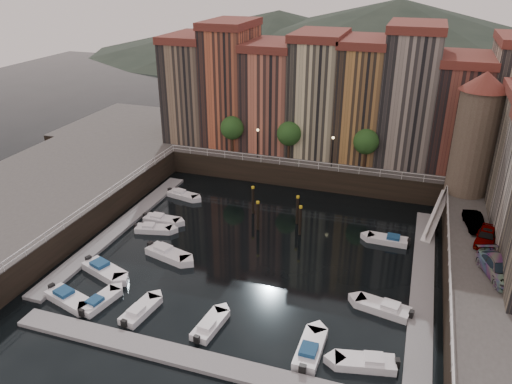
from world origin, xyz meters
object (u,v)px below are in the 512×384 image
(corner_tower, at_px, (476,132))
(boat_left_1, at_px, (104,270))
(car_a, at_px, (486,237))
(car_c, at_px, (499,269))
(gangway, at_px, (436,214))
(boat_left_0, at_px, (68,298))
(boat_left_2, at_px, (153,229))
(car_b, at_px, (474,222))
(mooring_pilings, at_px, (277,212))

(corner_tower, bearing_deg, boat_left_1, -144.08)
(car_a, xyz_separation_m, car_c, (0.55, -5.56, 0.04))
(gangway, xyz_separation_m, boat_left_0, (-30.20, -23.96, -1.54))
(corner_tower, bearing_deg, car_c, -83.89)
(boat_left_2, bearing_deg, car_c, -17.14)
(car_a, distance_m, car_b, 3.03)
(corner_tower, xyz_separation_m, car_c, (1.86, -17.36, -6.41))
(mooring_pilings, relative_size, boat_left_0, 1.36)
(corner_tower, relative_size, boat_left_0, 2.75)
(gangway, relative_size, car_c, 1.55)
(gangway, distance_m, car_a, 8.62)
(gangway, bearing_deg, boat_left_1, -147.23)
(corner_tower, distance_m, mooring_pilings, 23.44)
(boat_left_1, bearing_deg, car_b, 43.95)
(boat_left_0, bearing_deg, car_b, 46.49)
(corner_tower, bearing_deg, mooring_pilings, -155.23)
(boat_left_0, relative_size, car_a, 1.16)
(boat_left_1, height_order, boat_left_2, boat_left_1)
(mooring_pilings, height_order, car_c, car_c)
(boat_left_1, xyz_separation_m, car_b, (33.14, 14.79, 3.28))
(gangway, height_order, car_b, car_b)
(corner_tower, bearing_deg, car_a, -83.65)
(corner_tower, distance_m, boat_left_1, 41.56)
(gangway, relative_size, car_a, 1.91)
(boat_left_1, distance_m, car_b, 36.44)
(gangway, relative_size, car_b, 2.02)
(mooring_pilings, xyz_separation_m, car_b, (20.25, 0.24, 2.03))
(boat_left_2, bearing_deg, boat_left_1, -105.53)
(boat_left_1, bearing_deg, car_c, 30.29)
(gangway, distance_m, boat_left_0, 38.58)
(mooring_pilings, bearing_deg, boat_left_2, -155.22)
(corner_tower, xyz_separation_m, boat_left_1, (-32.71, -23.69, -9.80))
(boat_left_0, bearing_deg, mooring_pilings, 71.73)
(corner_tower, distance_m, car_b, 11.04)
(boat_left_0, bearing_deg, corner_tower, 56.93)
(gangway, height_order, boat_left_0, gangway)
(car_b, bearing_deg, car_a, -83.43)
(boat_left_2, relative_size, car_a, 0.99)
(mooring_pilings, bearing_deg, corner_tower, 24.77)
(gangway, xyz_separation_m, car_c, (4.76, -12.86, 1.86))
(gangway, relative_size, mooring_pilings, 1.22)
(car_b, bearing_deg, boat_left_0, -160.09)
(boat_left_1, xyz_separation_m, boat_left_2, (0.38, 8.77, -0.07))
(boat_left_2, relative_size, car_c, 0.80)
(gangway, distance_m, mooring_pilings, 17.55)
(car_c, bearing_deg, boat_left_0, 178.15)
(gangway, xyz_separation_m, boat_left_1, (-29.81, -19.19, -1.52))
(corner_tower, xyz_separation_m, car_b, (0.43, -8.90, -6.52))
(mooring_pilings, height_order, car_a, car_a)
(gangway, height_order, boat_left_1, gangway)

